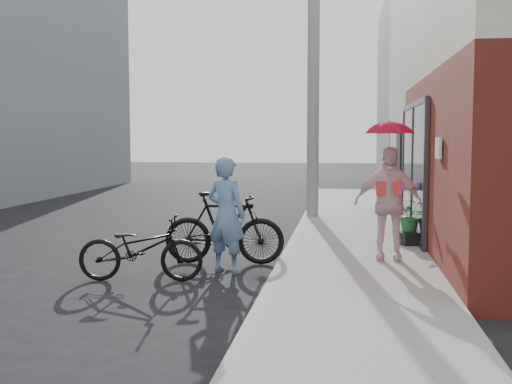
% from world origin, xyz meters
% --- Properties ---
extents(ground, '(80.00, 80.00, 0.00)m').
position_xyz_m(ground, '(0.00, 0.00, 0.00)').
color(ground, black).
rests_on(ground, ground).
extents(sidewalk, '(2.20, 24.00, 0.12)m').
position_xyz_m(sidewalk, '(2.10, 2.00, 0.06)').
color(sidewalk, gray).
rests_on(sidewalk, ground).
extents(curb, '(0.12, 24.00, 0.12)m').
position_xyz_m(curb, '(0.94, 2.00, 0.06)').
color(curb, '#9E9E99').
rests_on(curb, ground).
extents(east_building_far, '(8.00, 8.00, 7.00)m').
position_xyz_m(east_building_far, '(7.20, 16.00, 3.50)').
color(east_building_far, gray).
rests_on(east_building_far, ground).
extents(utility_pole, '(0.28, 0.28, 7.00)m').
position_xyz_m(utility_pole, '(1.10, 6.00, 3.50)').
color(utility_pole, '#9E9E99').
rests_on(utility_pole, ground).
extents(officer, '(0.73, 0.61, 1.69)m').
position_xyz_m(officer, '(0.17, 0.01, 0.85)').
color(officer, '#698CBB').
rests_on(officer, ground).
extents(bike_left, '(1.76, 0.78, 0.90)m').
position_xyz_m(bike_left, '(-0.90, -0.70, 0.45)').
color(bike_left, black).
rests_on(bike_left, ground).
extents(bike_right, '(1.89, 0.62, 1.12)m').
position_xyz_m(bike_right, '(0.01, 0.64, 0.56)').
color(bike_right, black).
rests_on(bike_right, ground).
extents(kimono_woman, '(1.01, 0.44, 1.71)m').
position_xyz_m(kimono_woman, '(2.51, 0.76, 0.98)').
color(kimono_woman, '#F6CED7').
rests_on(kimono_woman, sidewalk).
extents(parasol, '(0.75, 0.75, 0.65)m').
position_xyz_m(parasol, '(2.51, 0.76, 2.16)').
color(parasol, '#E31A44').
rests_on(parasol, kimono_woman).
extents(planter, '(0.53, 0.53, 0.21)m').
position_xyz_m(planter, '(3.00, 2.20, 0.23)').
color(planter, black).
rests_on(planter, sidewalk).
extents(potted_plant, '(0.51, 0.44, 0.57)m').
position_xyz_m(potted_plant, '(3.00, 2.20, 0.62)').
color(potted_plant, '#2E7439').
rests_on(potted_plant, planter).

